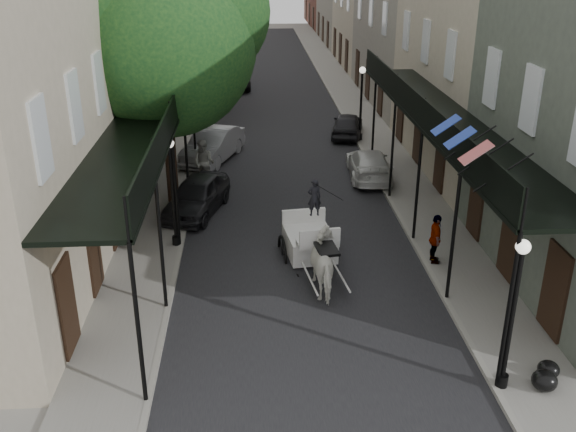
{
  "coord_description": "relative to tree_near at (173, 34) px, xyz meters",
  "views": [
    {
      "loc": [
        -1.53,
        -13.7,
        9.53
      ],
      "look_at": [
        -0.41,
        4.74,
        1.6
      ],
      "focal_mm": 40.0,
      "sensor_mm": 36.0,
      "label": 1
    }
  ],
  "objects": [
    {
      "name": "sidewalk_right",
      "position": [
        9.2,
        9.82,
        -6.43
      ],
      "size": [
        2.2,
        90.0,
        0.12
      ],
      "primitive_type": "cube",
      "color": "gray",
      "rests_on": "ground"
    },
    {
      "name": "building_row_left",
      "position": [
        -4.4,
        19.82,
        -1.24
      ],
      "size": [
        5.0,
        80.0,
        10.5
      ],
      "primitive_type": "cube",
      "color": "#B4A690",
      "rests_on": "ground"
    },
    {
      "name": "gallery_left",
      "position": [
        -0.59,
        -3.2,
        -2.44
      ],
      "size": [
        2.2,
        18.05,
        4.88
      ],
      "color": "black",
      "rests_on": "sidewalk_left"
    },
    {
      "name": "pedestrian_sidewalk_left",
      "position": [
        -1.18,
        10.58,
        -5.55
      ],
      "size": [
        1.08,
        0.64,
        1.64
      ],
      "primitive_type": "imported",
      "rotation": [
        0.0,
        0.0,
        3.11
      ],
      "color": "gray",
      "rests_on": "sidewalk_left"
    },
    {
      "name": "sidewalk_left",
      "position": [
        -0.8,
        9.82,
        -6.43
      ],
      "size": [
        2.2,
        90.0,
        0.12
      ],
      "primitive_type": "cube",
      "color": "gray",
      "rests_on": "ground"
    },
    {
      "name": "pedestrian_walking",
      "position": [
        0.7,
        1.88,
        -5.51
      ],
      "size": [
        1.14,
        1.01,
        1.95
      ],
      "primitive_type": "imported",
      "rotation": [
        0.0,
        0.0,
        -0.34
      ],
      "color": "#A8A89F",
      "rests_on": "ground"
    },
    {
      "name": "trash_bags",
      "position": [
        9.32,
        -12.2,
        -6.14
      ],
      "size": [
        0.85,
        1.0,
        0.5
      ],
      "color": "black",
      "rests_on": "sidewalk_right"
    },
    {
      "name": "tree_far",
      "position": [
        -0.05,
        14.0,
        -0.65
      ],
      "size": [
        6.45,
        6.0,
        8.61
      ],
      "color": "#382619",
      "rests_on": "sidewalk_left"
    },
    {
      "name": "car_right_far",
      "position": [
        7.8,
        8.82,
        -5.85
      ],
      "size": [
        2.25,
        3.96,
        1.27
      ],
      "primitive_type": "imported",
      "rotation": [
        0.0,
        0.0,
        2.93
      ],
      "color": "black",
      "rests_on": "ground"
    },
    {
      "name": "lamppost_right_far",
      "position": [
        8.3,
        7.82,
        -4.44
      ],
      "size": [
        0.32,
        0.32,
        3.71
      ],
      "color": "black",
      "rests_on": "sidewalk_right"
    },
    {
      "name": "car_left_near",
      "position": [
        0.6,
        -1.18,
        -5.79
      ],
      "size": [
        2.73,
        4.41,
        1.4
      ],
      "primitive_type": "imported",
      "rotation": [
        0.0,
        0.0,
        -0.28
      ],
      "color": "black",
      "rests_on": "ground"
    },
    {
      "name": "lamppost_left",
      "position": [
        0.1,
        -4.18,
        -4.44
      ],
      "size": [
        0.32,
        0.32,
        3.71
      ],
      "color": "black",
      "rests_on": "sidewalk_left"
    },
    {
      "name": "building_row_right",
      "position": [
        12.8,
        19.82,
        -1.24
      ],
      "size": [
        5.0,
        80.0,
        10.5
      ],
      "primitive_type": "cube",
      "color": "gray",
      "rests_on": "ground"
    },
    {
      "name": "horse",
      "position": [
        4.82,
        -7.36,
        -5.62
      ],
      "size": [
        1.2,
        2.16,
        1.74
      ],
      "primitive_type": "imported",
      "rotation": [
        0.0,
        0.0,
        3.27
      ],
      "color": "white",
      "rests_on": "ground"
    },
    {
      "name": "tree_near",
      "position": [
        0.0,
        0.0,
        0.0
      ],
      "size": [
        7.31,
        6.8,
        9.63
      ],
      "color": "#382619",
      "rests_on": "sidewalk_left"
    },
    {
      "name": "ground",
      "position": [
        4.2,
        -10.18,
        -6.49
      ],
      "size": [
        140.0,
        140.0,
        0.0
      ],
      "primitive_type": "plane",
      "color": "gray",
      "rests_on": "ground"
    },
    {
      "name": "gallery_right",
      "position": [
        8.99,
        -3.2,
        -2.44
      ],
      "size": [
        2.2,
        18.05,
        4.88
      ],
      "color": "black",
      "rests_on": "sidewalk_right"
    },
    {
      "name": "car_left_far",
      "position": [
        1.6,
        21.23,
        -5.85
      ],
      "size": [
        2.49,
        4.76,
        1.28
      ],
      "primitive_type": "imported",
      "rotation": [
        0.0,
        0.0,
        0.08
      ],
      "color": "black",
      "rests_on": "ground"
    },
    {
      "name": "carriage",
      "position": [
        4.46,
        -4.68,
        -5.36
      ],
      "size": [
        1.98,
        2.73,
        2.9
      ],
      "rotation": [
        0.0,
        0.0,
        0.13
      ],
      "color": "black",
      "rests_on": "ground"
    },
    {
      "name": "lamppost_right_near",
      "position": [
        8.3,
        -12.18,
        -4.44
      ],
      "size": [
        0.32,
        0.32,
        3.71
      ],
      "color": "black",
      "rests_on": "sidewalk_right"
    },
    {
      "name": "car_left_mid",
      "position": [
        0.9,
        5.16,
        -5.74
      ],
      "size": [
        3.04,
        4.84,
        1.51
      ],
      "primitive_type": "imported",
      "rotation": [
        0.0,
        0.0,
        -0.34
      ],
      "color": "#9C9CA1",
      "rests_on": "ground"
    },
    {
      "name": "car_right_near",
      "position": [
        7.8,
        2.36,
        -5.87
      ],
      "size": [
        1.99,
        4.36,
        1.24
      ],
      "primitive_type": "imported",
      "rotation": [
        0.0,
        0.0,
        3.08
      ],
      "color": "silver",
      "rests_on": "ground"
    },
    {
      "name": "road",
      "position": [
        4.2,
        9.82,
        -6.48
      ],
      "size": [
        8.0,
        90.0,
        0.01
      ],
      "primitive_type": "cube",
      "color": "black",
      "rests_on": "ground"
    },
    {
      "name": "pedestrian_sidewalk_right",
      "position": [
        8.4,
        -5.99,
        -5.56
      ],
      "size": [
        0.48,
        0.98,
        1.62
      ],
      "primitive_type": "imported",
      "rotation": [
        0.0,
        0.0,
        1.48
      ],
      "color": "gray",
      "rests_on": "sidewalk_right"
    }
  ]
}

